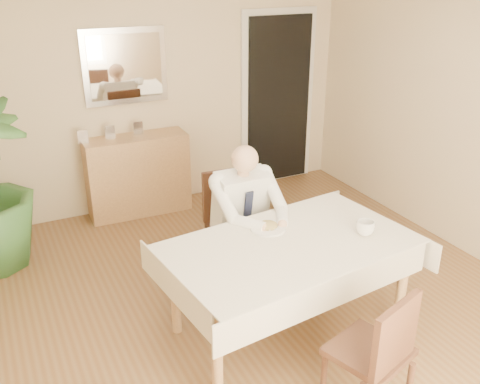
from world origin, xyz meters
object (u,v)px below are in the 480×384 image
chair_near (379,350)px  sideboard (138,175)px  dining_table (289,253)px  chair_far (234,220)px  coffee_mug (365,228)px  seated_man (250,217)px

chair_near → sideboard: (-0.42, 3.41, -0.06)m
dining_table → chair_far: (0.00, 0.89, -0.13)m
chair_near → coffee_mug: 0.97m
dining_table → chair_near: bearing=-93.1°
dining_table → sideboard: (-0.36, 2.50, -0.24)m
dining_table → sideboard: size_ratio=1.71×
chair_far → seated_man: (-0.00, -0.29, 0.16)m
chair_near → chair_far: bearing=73.8°
dining_table → chair_near: chair_near is taller
chair_far → sideboard: 1.66m
seated_man → chair_near: bearing=-88.0°
dining_table → chair_near: (0.05, -0.91, -0.18)m
chair_near → sideboard: bearing=79.0°
chair_far → sideboard: bearing=106.9°
chair_far → sideboard: chair_far is taller
chair_near → coffee_mug: size_ratio=6.65×
chair_far → seated_man: bearing=-85.8°
seated_man → sideboard: size_ratio=1.17×
chair_far → coffee_mug: chair_far is taller
dining_table → chair_far: bearing=83.6°
chair_far → chair_near: (0.05, -1.79, -0.04)m
coffee_mug → chair_far: bearing=117.8°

